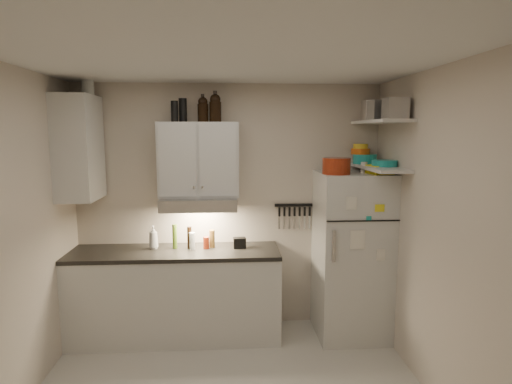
{
  "coord_description": "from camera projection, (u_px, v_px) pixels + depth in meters",
  "views": [
    {
      "loc": [
        -0.01,
        -3.02,
        2.11
      ],
      "look_at": [
        0.25,
        0.9,
        1.55
      ],
      "focal_mm": 30.0,
      "sensor_mm": 36.0,
      "label": 1
    }
  ],
  "objects": [
    {
      "name": "shelf_lo",
      "position": [
        379.0,
        168.0,
        4.14
      ],
      "size": [
        0.3,
        0.95,
        0.03
      ],
      "primitive_type": "cube",
      "color": "silver",
      "rests_on": "right_wall"
    },
    {
      "name": "base_cabinet",
      "position": [
        176.0,
        296.0,
        4.37
      ],
      "size": [
        2.1,
        0.6,
        0.88
      ],
      "primitive_type": "cube",
      "color": "silver",
      "rests_on": "floor"
    },
    {
      "name": "caddy",
      "position": [
        240.0,
        243.0,
        4.39
      ],
      "size": [
        0.13,
        0.1,
        0.11
      ],
      "primitive_type": "cube",
      "rotation": [
        0.0,
        0.0,
        0.07
      ],
      "color": "black",
      "rests_on": "countertop"
    },
    {
      "name": "range_hood",
      "position": [
        199.0,
        203.0,
        4.32
      ],
      "size": [
        0.76,
        0.46,
        0.12
      ],
      "primitive_type": "cube",
      "color": "silver",
      "rests_on": "back_wall"
    },
    {
      "name": "plates",
      "position": [
        384.0,
        163.0,
        4.09
      ],
      "size": [
        0.27,
        0.27,
        0.06
      ],
      "primitive_type": "cylinder",
      "rotation": [
        0.0,
        0.0,
        0.11
      ],
      "color": "teal",
      "rests_on": "shelf_lo"
    },
    {
      "name": "oil_bottle",
      "position": [
        175.0,
        236.0,
        4.36
      ],
      "size": [
        0.06,
        0.06,
        0.25
      ],
      "primitive_type": "cylinder",
      "rotation": [
        0.0,
        0.0,
        -0.21
      ],
      "color": "#476619",
      "rests_on": "countertop"
    },
    {
      "name": "thermos_b",
      "position": [
        175.0,
        111.0,
        4.17
      ],
      "size": [
        0.09,
        0.09,
        0.2
      ],
      "primitive_type": "cylinder",
      "rotation": [
        0.0,
        0.0,
        -0.3
      ],
      "color": "black",
      "rests_on": "upper_cabinet"
    },
    {
      "name": "growler_a",
      "position": [
        203.0,
        109.0,
        4.24
      ],
      "size": [
        0.12,
        0.12,
        0.25
      ],
      "primitive_type": null,
      "rotation": [
        0.0,
        0.0,
        -0.1
      ],
      "color": "black",
      "rests_on": "upper_cabinet"
    },
    {
      "name": "thermos_a",
      "position": [
        183.0,
        110.0,
        4.25
      ],
      "size": [
        0.09,
        0.09,
        0.23
      ],
      "primitive_type": "cylinder",
      "rotation": [
        0.0,
        0.0,
        -0.18
      ],
      "color": "black",
      "rests_on": "upper_cabinet"
    },
    {
      "name": "bowl_orange",
      "position": [
        360.0,
        151.0,
        4.44
      ],
      "size": [
        0.19,
        0.19,
        0.06
      ],
      "primitive_type": "cylinder",
      "color": "#D75C14",
      "rests_on": "bowl_teal"
    },
    {
      "name": "red_jar",
      "position": [
        206.0,
        243.0,
        4.36
      ],
      "size": [
        0.08,
        0.08,
        0.12
      ],
      "primitive_type": "cylinder",
      "rotation": [
        0.0,
        0.0,
        -0.31
      ],
      "color": "maroon",
      "rests_on": "countertop"
    },
    {
      "name": "upper_cabinet",
      "position": [
        199.0,
        160.0,
        4.32
      ],
      "size": [
        0.8,
        0.33,
        0.75
      ],
      "primitive_type": "cube",
      "color": "silver",
      "rests_on": "back_wall"
    },
    {
      "name": "side_jar",
      "position": [
        88.0,
        87.0,
        4.15
      ],
      "size": [
        0.16,
        0.16,
        0.16
      ],
      "primitive_type": "cylinder",
      "rotation": [
        0.0,
        0.0,
        -0.41
      ],
      "color": "silver",
      "rests_on": "side_cabinet"
    },
    {
      "name": "spice_jar",
      "position": [
        364.0,
        167.0,
        4.24
      ],
      "size": [
        0.08,
        0.08,
        0.11
      ],
      "primitive_type": "cylinder",
      "rotation": [
        0.0,
        0.0,
        0.22
      ],
      "color": "silver",
      "rests_on": "fridge"
    },
    {
      "name": "bowl_teal",
      "position": [
        365.0,
        159.0,
        4.43
      ],
      "size": [
        0.24,
        0.24,
        0.1
      ],
      "primitive_type": "cylinder",
      "color": "teal",
      "rests_on": "shelf_lo"
    },
    {
      "name": "dutch_oven",
      "position": [
        336.0,
        166.0,
        4.1
      ],
      "size": [
        0.34,
        0.34,
        0.16
      ],
      "primitive_type": "cylinder",
      "rotation": [
        0.0,
        0.0,
        0.33
      ],
      "color": "maroon",
      "rests_on": "fridge"
    },
    {
      "name": "tin_b",
      "position": [
        395.0,
        108.0,
        3.75
      ],
      "size": [
        0.19,
        0.19,
        0.19
      ],
      "primitive_type": "cube",
      "rotation": [
        0.0,
        0.0,
        -0.0
      ],
      "color": "#AAAAAD",
      "rests_on": "shelf_hi"
    },
    {
      "name": "clear_bottle",
      "position": [
        192.0,
        241.0,
        4.33
      ],
      "size": [
        0.08,
        0.08,
        0.17
      ],
      "primitive_type": "cylinder",
      "rotation": [
        0.0,
        0.0,
        -0.41
      ],
      "color": "silver",
      "rests_on": "countertop"
    },
    {
      "name": "countertop",
      "position": [
        175.0,
        252.0,
        4.3
      ],
      "size": [
        2.1,
        0.62,
        0.04
      ],
      "primitive_type": "cube",
      "color": "black",
      "rests_on": "base_cabinet"
    },
    {
      "name": "stock_pot",
      "position": [
        375.0,
        111.0,
        4.43
      ],
      "size": [
        0.34,
        0.34,
        0.21
      ],
      "primitive_type": "cylinder",
      "rotation": [
        0.0,
        0.0,
        -0.19
      ],
      "color": "silver",
      "rests_on": "shelf_hi"
    },
    {
      "name": "tin_a",
      "position": [
        379.0,
        110.0,
        4.02
      ],
      "size": [
        0.2,
        0.18,
        0.18
      ],
      "primitive_type": "cube",
      "rotation": [
        0.0,
        0.0,
        0.12
      ],
      "color": "#AAAAAD",
      "rests_on": "shelf_hi"
    },
    {
      "name": "soap_bottle",
      "position": [
        153.0,
        236.0,
        4.35
      ],
      "size": [
        0.11,
        0.11,
        0.27
      ],
      "primitive_type": "imported",
      "rotation": [
        0.0,
        0.0,
        0.08
      ],
      "color": "silver",
      "rests_on": "countertop"
    },
    {
      "name": "back_wall",
      "position": [
        229.0,
        207.0,
        4.59
      ],
      "size": [
        3.2,
        0.02,
        2.6
      ],
      "primitive_type": "cube",
      "color": "beige",
      "rests_on": "ground"
    },
    {
      "name": "knife_strip",
      "position": [
        294.0,
        205.0,
        4.61
      ],
      "size": [
        0.42,
        0.02,
        0.03
      ],
      "primitive_type": "cube",
      "color": "black",
      "rests_on": "back_wall"
    },
    {
      "name": "growler_b",
      "position": [
        215.0,
        108.0,
        4.24
      ],
      "size": [
        0.15,
        0.15,
        0.28
      ],
      "primitive_type": null,
      "rotation": [
        0.0,
        0.0,
        -0.32
      ],
      "color": "black",
      "rests_on": "upper_cabinet"
    },
    {
      "name": "left_wall",
      "position": [
        0.0,
        248.0,
        2.99
      ],
      "size": [
        0.02,
        3.0,
        2.6
      ],
      "primitive_type": "cube",
      "color": "beige",
      "rests_on": "ground"
    },
    {
      "name": "ceiling",
      "position": [
        228.0,
        57.0,
        2.91
      ],
      "size": [
        3.2,
        3.0,
        0.02
      ],
      "primitive_type": "cube",
      "color": "silver",
      "rests_on": "ground"
    },
    {
      "name": "fridge",
      "position": [
        351.0,
        255.0,
        4.39
      ],
      "size": [
        0.7,
        0.68,
        1.7
      ],
      "primitive_type": "cube",
      "color": "silver",
      "rests_on": "floor"
    },
    {
      "name": "book_stack",
      "position": [
        379.0,
        169.0,
        4.14
      ],
      "size": [
        0.24,
        0.28,
        0.08
      ],
      "primitive_type": "cube",
      "rotation": [
        0.0,
        0.0,
        0.19
      ],
      "color": "yellow",
      "rests_on": "fridge"
    },
    {
      "name": "shelf_hi",
      "position": [
        380.0,
        122.0,
        4.08
      ],
      "size": [
        0.3,
        0.95,
        0.03
      ],
      "primitive_type": "cube",
      "color": "silver",
      "rests_on": "right_wall"
    },
    {
      "name": "side_cabinet",
      "position": [
        79.0,
        148.0,
        4.1
      ],
      "size": [
        0.33,
        0.55,
        1.0
      ],
      "primitive_type": "cube",
      "color": "silver",
      "rests_on": "left_wall"
    },
    {
      "name": "pepper_mill",
      "position": [
        212.0,
        239.0,
        4.4
      ],
      "size": [
        0.07,
        0.07,
        0.18
      ],
      "primitive_type": "cylinder",
      "rotation": [
        0.0,
        0.0,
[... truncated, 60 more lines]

